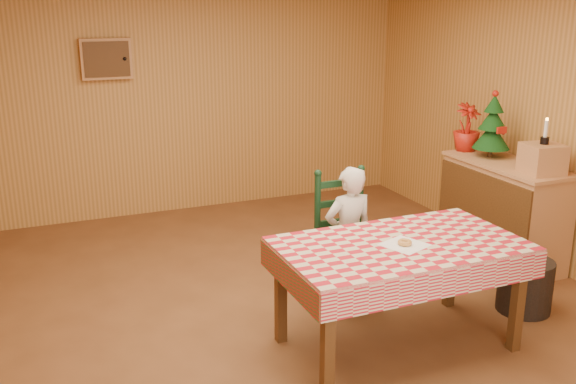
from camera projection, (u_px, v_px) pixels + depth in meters
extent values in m
plane|color=brown|center=(298.00, 318.00, 4.91)|extent=(6.00, 6.00, 0.00)
cube|color=#BD8744|center=(191.00, 97.00, 7.18)|extent=(5.00, 0.10, 2.60)
cube|color=#BD8744|center=(567.00, 126.00, 5.47)|extent=(0.10, 6.00, 2.60)
cube|color=tan|center=(106.00, 59.00, 6.67)|extent=(0.52, 0.08, 0.42)
cube|color=#523116|center=(107.00, 59.00, 6.63)|extent=(0.46, 0.02, 0.36)
sphere|color=black|center=(125.00, 59.00, 6.68)|extent=(0.04, 0.04, 0.04)
cube|color=#523116|center=(400.00, 250.00, 4.31)|extent=(1.60, 0.90, 0.06)
cube|color=#523116|center=(328.00, 347.00, 3.83)|extent=(0.07, 0.07, 0.69)
cube|color=#523116|center=(517.00, 304.00, 4.36)|extent=(0.07, 0.07, 0.69)
cube|color=#523116|center=(281.00, 296.00, 4.48)|extent=(0.07, 0.07, 0.69)
cube|color=#523116|center=(451.00, 265.00, 5.02)|extent=(0.07, 0.07, 0.69)
cube|color=#AF1723|center=(401.00, 244.00, 4.30)|extent=(1.64, 0.94, 0.02)
cube|color=#AF1723|center=(441.00, 285.00, 3.92)|extent=(1.64, 0.02, 0.18)
cube|color=#AF1723|center=(365.00, 235.00, 4.75)|extent=(1.64, 0.02, 0.18)
cube|color=#2A5426|center=(288.00, 277.00, 4.03)|extent=(0.02, 0.94, 0.18)
cube|color=#2A5426|center=(497.00, 241.00, 4.64)|extent=(0.02, 0.94, 0.18)
cube|color=black|center=(348.00, 252.00, 5.04)|extent=(0.44, 0.40, 0.04)
cylinder|color=black|center=(336.00, 291.00, 4.88)|extent=(0.04, 0.04, 0.41)
cylinder|color=black|center=(379.00, 283.00, 5.03)|extent=(0.04, 0.04, 0.41)
cylinder|color=black|center=(317.00, 274.00, 5.18)|extent=(0.04, 0.04, 0.41)
cylinder|color=black|center=(358.00, 267.00, 5.33)|extent=(0.04, 0.04, 0.41)
cylinder|color=black|center=(317.00, 210.00, 5.03)|extent=(0.05, 0.05, 0.60)
sphere|color=black|center=(318.00, 173.00, 4.94)|extent=(0.06, 0.06, 0.06)
cylinder|color=black|center=(360.00, 205.00, 5.17)|extent=(0.05, 0.05, 0.60)
sphere|color=black|center=(361.00, 169.00, 5.09)|extent=(0.06, 0.06, 0.06)
cube|color=black|center=(339.00, 222.00, 5.13)|extent=(0.38, 0.03, 0.05)
cube|color=black|center=(339.00, 203.00, 5.09)|extent=(0.38, 0.03, 0.05)
cube|color=black|center=(340.00, 183.00, 5.04)|extent=(0.38, 0.03, 0.05)
imported|color=silver|center=(348.00, 236.00, 5.00)|extent=(0.41, 0.27, 1.12)
cube|color=white|center=(405.00, 245.00, 4.25)|extent=(0.34, 0.34, 0.00)
torus|color=#C88F48|center=(405.00, 242.00, 4.25)|extent=(0.11, 0.11, 0.03)
cube|color=tan|center=(503.00, 213.00, 5.91)|extent=(0.50, 1.20, 0.90)
cube|color=tan|center=(508.00, 164.00, 5.78)|extent=(0.54, 1.24, 0.03)
cube|color=#523116|center=(480.00, 217.00, 5.82)|extent=(0.02, 1.20, 0.80)
cube|color=tan|center=(542.00, 159.00, 5.39)|extent=(0.34, 0.34, 0.25)
cylinder|color=#523116|center=(490.00, 152.00, 5.99)|extent=(0.04, 0.04, 0.08)
cone|color=#0C3510|center=(492.00, 136.00, 5.94)|extent=(0.34, 0.34, 0.24)
cone|color=#0C3510|center=(493.00, 119.00, 5.89)|extent=(0.26, 0.26, 0.20)
cone|color=#0C3510|center=(495.00, 103.00, 5.85)|extent=(0.18, 0.18, 0.16)
sphere|color=#AB1B0F|center=(495.00, 93.00, 5.83)|extent=(0.06, 0.06, 0.06)
cube|color=#AB1B0F|center=(502.00, 130.00, 5.78)|extent=(0.10, 0.02, 0.06)
sphere|color=#AB1B0F|center=(503.00, 133.00, 5.91)|extent=(0.04, 0.04, 0.04)
sphere|color=#AB1B0F|center=(483.00, 125.00, 5.93)|extent=(0.04, 0.04, 0.04)
sphere|color=#AB1B0F|center=(491.00, 112.00, 5.98)|extent=(0.04, 0.04, 0.04)
imported|color=#AB1B0F|center=(467.00, 127.00, 6.18)|extent=(0.28, 0.28, 0.46)
cylinder|color=black|center=(545.00, 141.00, 5.34)|extent=(0.07, 0.07, 0.06)
cylinder|color=white|center=(546.00, 129.00, 5.31)|extent=(0.03, 0.03, 0.14)
sphere|color=orange|center=(547.00, 119.00, 5.29)|extent=(0.02, 0.02, 0.02)
cylinder|color=black|center=(525.00, 286.00, 4.97)|extent=(0.42, 0.42, 0.41)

